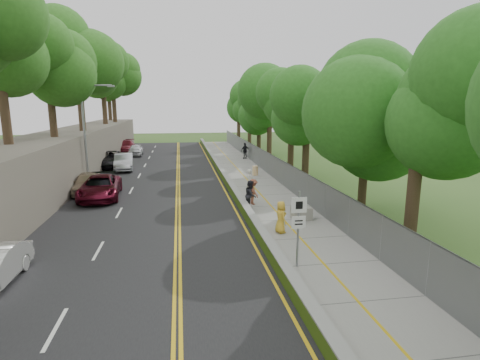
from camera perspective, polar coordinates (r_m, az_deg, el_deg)
name	(u,v)px	position (r m, az deg, el deg)	size (l,w,h in m)	color
ground	(256,242)	(18.07, 2.51, -9.43)	(140.00, 140.00, 0.00)	#33511E
road	(158,182)	(32.23, -12.43, -0.29)	(11.20, 66.00, 0.04)	black
sidewalk	(250,179)	(32.73, 1.59, 0.17)	(4.20, 66.00, 0.05)	gray
jersey_barrier	(224,177)	(32.33, -2.41, 0.52)	(0.42, 66.00, 0.60)	#7BD317
rock_embankment	(53,161)	(33.38, -26.61, 2.61)	(5.00, 66.00, 4.00)	#595147
chainlink_fence	(274,167)	(33.00, 5.19, 1.94)	(0.04, 66.00, 2.00)	slate
trees_embankment	(49,49)	(33.18, -27.12, 17.30)	(6.40, 66.00, 13.00)	#357821
trees_fenceside	(302,98)	(33.22, 9.40, 12.29)	(7.00, 66.00, 14.00)	#327C24
streetlight	(87,128)	(31.37, -22.24, 7.34)	(2.52, 0.22, 8.00)	gray
signpost	(298,221)	(14.93, 8.90, -6.14)	(0.62, 0.09, 3.10)	gray
construction_barrel	(255,171)	(34.26, 2.34, 1.44)	(0.52, 0.52, 0.85)	orange
concrete_block	(301,213)	(21.50, 9.35, -4.98)	(1.08, 0.81, 0.72)	gray
car_2	(100,187)	(27.58, -20.55, -1.04)	(2.57, 5.58, 1.55)	#580C1E
car_3	(100,187)	(27.73, -20.49, -1.04)	(2.08, 5.13, 1.49)	black
car_4	(88,183)	(29.54, -22.21, -0.39)	(1.80, 4.47, 1.52)	tan
car_5	(124,162)	(38.82, -17.29, 2.67)	(1.70, 4.88, 1.61)	#B5B7BE
car_6	(111,159)	(41.08, -19.11, 3.02)	(2.68, 5.82, 1.62)	black
car_7	(126,146)	(52.96, -16.93, 4.93)	(2.27, 5.58, 1.62)	maroon
car_8	(136,150)	(49.24, -15.61, 4.42)	(1.68, 4.17, 1.42)	silver
painter_0	(281,217)	(19.03, 6.22, -5.63)	(0.80, 0.52, 1.64)	gold
painter_1	(250,182)	(27.00, 1.50, -0.24)	(0.66, 0.44, 1.82)	white
painter_2	(251,195)	(22.99, 1.65, -2.31)	(0.89, 0.69, 1.84)	black
painter_3	(253,192)	(24.22, 2.04, -1.79)	(1.08, 0.62, 1.67)	#9A523C
person_far	(245,151)	(44.67, 0.78, 4.48)	(1.11, 0.46, 1.89)	black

